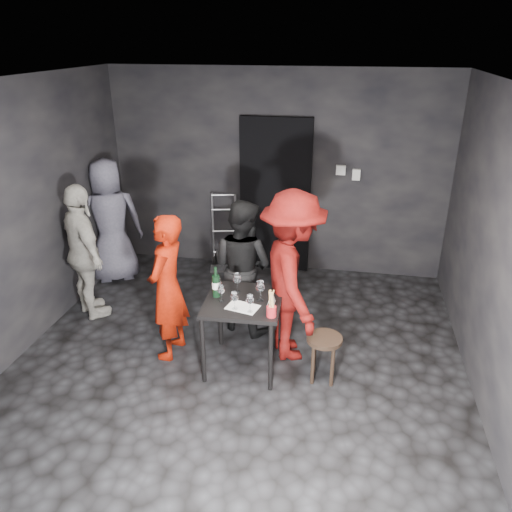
% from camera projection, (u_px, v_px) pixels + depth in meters
% --- Properties ---
extents(floor, '(4.50, 5.00, 0.02)m').
position_uv_depth(floor, '(236.00, 369.00, 4.97)').
color(floor, black).
rests_on(floor, ground).
extents(ceiling, '(4.50, 5.00, 0.02)m').
position_uv_depth(ceiling, '(230.00, 84.00, 3.87)').
color(ceiling, silver).
rests_on(ceiling, ground).
extents(wall_back, '(4.50, 0.04, 2.70)m').
position_uv_depth(wall_back, '(276.00, 173.00, 6.66)').
color(wall_back, black).
rests_on(wall_back, ground).
extents(wall_front, '(4.50, 0.04, 2.70)m').
position_uv_depth(wall_front, '(102.00, 460.00, 2.18)').
color(wall_front, black).
rests_on(wall_front, ground).
extents(wall_left, '(0.04, 5.00, 2.70)m').
position_uv_depth(wall_left, '(6.00, 227.00, 4.81)').
color(wall_left, black).
rests_on(wall_left, ground).
extents(wall_right, '(0.04, 5.00, 2.70)m').
position_uv_depth(wall_right, '(504.00, 264.00, 4.03)').
color(wall_right, black).
rests_on(wall_right, ground).
extents(doorway, '(0.95, 0.10, 2.10)m').
position_uv_depth(doorway, '(275.00, 196.00, 6.73)').
color(doorway, black).
rests_on(doorway, ground).
extents(wallbox_upper, '(0.12, 0.06, 0.12)m').
position_uv_depth(wallbox_upper, '(341.00, 170.00, 6.43)').
color(wallbox_upper, '#B7B7B2').
rests_on(wallbox_upper, wall_back).
extents(wallbox_lower, '(0.10, 0.06, 0.14)m').
position_uv_depth(wallbox_lower, '(356.00, 175.00, 6.42)').
color(wallbox_lower, '#B7B7B2').
rests_on(wallbox_lower, wall_back).
extents(hand_truck, '(0.36, 0.32, 1.08)m').
position_uv_depth(hand_truck, '(224.00, 254.00, 7.06)').
color(hand_truck, '#B2B2B7').
rests_on(hand_truck, floor).
extents(tasting_table, '(0.72, 0.72, 0.75)m').
position_uv_depth(tasting_table, '(243.00, 309.00, 4.77)').
color(tasting_table, black).
rests_on(tasting_table, floor).
extents(stool, '(0.34, 0.34, 0.47)m').
position_uv_depth(stool, '(324.00, 346.00, 4.68)').
color(stool, black).
rests_on(stool, floor).
extents(server_red, '(0.41, 0.59, 1.54)m').
position_uv_depth(server_red, '(167.00, 287.00, 4.93)').
color(server_red, '#9F1704').
rests_on(server_red, floor).
extents(woman_black, '(0.83, 0.65, 1.50)m').
position_uv_depth(woman_black, '(242.00, 266.00, 5.41)').
color(woman_black, black).
rests_on(woman_black, floor).
extents(man_maroon, '(1.04, 1.45, 2.04)m').
position_uv_depth(man_maroon, '(293.00, 264.00, 4.82)').
color(man_maroon, '#5C0B09').
rests_on(man_maroon, floor).
extents(bystander_cream, '(1.05, 1.01, 1.68)m').
position_uv_depth(bystander_cream, '(84.00, 249.00, 5.61)').
color(bystander_cream, beige).
rests_on(bystander_cream, floor).
extents(bystander_grey, '(1.00, 0.83, 1.80)m').
position_uv_depth(bystander_grey, '(110.00, 215.00, 6.47)').
color(bystander_grey, '#555363').
rests_on(bystander_grey, floor).
extents(tasting_mat, '(0.32, 0.25, 0.00)m').
position_uv_depth(tasting_mat, '(243.00, 307.00, 4.59)').
color(tasting_mat, white).
rests_on(tasting_mat, tasting_table).
extents(wine_glass_a, '(0.08, 0.08, 0.18)m').
position_uv_depth(wine_glass_a, '(221.00, 293.00, 4.66)').
color(wine_glass_a, white).
rests_on(wine_glass_a, tasting_table).
extents(wine_glass_b, '(0.08, 0.08, 0.21)m').
position_uv_depth(wine_glass_b, '(218.00, 286.00, 4.76)').
color(wine_glass_b, white).
rests_on(wine_glass_b, tasting_table).
extents(wine_glass_c, '(0.11, 0.11, 0.22)m').
position_uv_depth(wine_glass_c, '(237.00, 282.00, 4.82)').
color(wine_glass_c, white).
rests_on(wine_glass_c, tasting_table).
extents(wine_glass_d, '(0.09, 0.09, 0.19)m').
position_uv_depth(wine_glass_d, '(235.00, 300.00, 4.52)').
color(wine_glass_d, white).
rests_on(wine_glass_d, tasting_table).
extents(wine_glass_e, '(0.09, 0.09, 0.19)m').
position_uv_depth(wine_glass_e, '(250.00, 303.00, 4.48)').
color(wine_glass_e, white).
rests_on(wine_glass_e, tasting_table).
extents(wine_glass_f, '(0.11, 0.11, 0.22)m').
position_uv_depth(wine_glass_f, '(260.00, 290.00, 4.67)').
color(wine_glass_f, white).
rests_on(wine_glass_f, tasting_table).
extents(wine_bottle, '(0.07, 0.07, 0.31)m').
position_uv_depth(wine_bottle, '(216.00, 285.00, 4.74)').
color(wine_bottle, black).
rests_on(wine_bottle, tasting_table).
extents(breadstick_cup, '(0.09, 0.09, 0.27)m').
position_uv_depth(breadstick_cup, '(272.00, 304.00, 4.40)').
color(breadstick_cup, red).
rests_on(breadstick_cup, tasting_table).
extents(reserved_card, '(0.08, 0.12, 0.09)m').
position_uv_depth(reserved_card, '(270.00, 300.00, 4.64)').
color(reserved_card, white).
rests_on(reserved_card, tasting_table).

